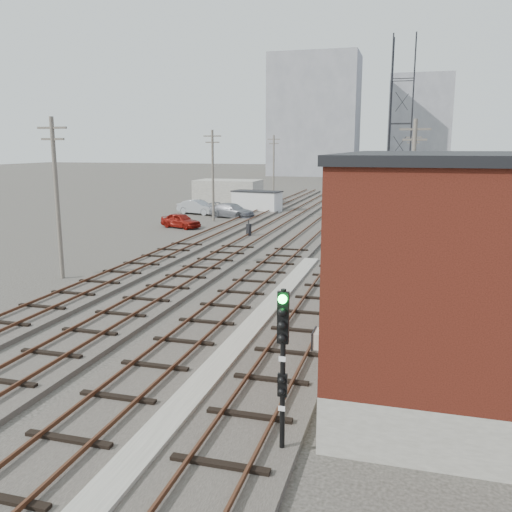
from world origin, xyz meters
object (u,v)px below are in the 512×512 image
at_px(site_trailer, 257,201).
at_px(car_grey, 232,211).
at_px(switch_stand, 249,230).
at_px(car_red, 181,221).
at_px(signal_mast, 283,360).
at_px(car_silver, 198,207).

height_order(site_trailer, car_grey, site_trailer).
bearing_deg(switch_stand, car_red, 174.72).
relative_size(signal_mast, car_red, 1.04).
distance_m(signal_mast, car_silver, 48.52).
bearing_deg(site_trailer, signal_mast, -62.93).
relative_size(switch_stand, car_grey, 0.26).
height_order(signal_mast, site_trailer, signal_mast).
bearing_deg(car_grey, car_silver, 86.46).
bearing_deg(site_trailer, car_red, -92.05).
bearing_deg(car_silver, signal_mast, -141.24).
bearing_deg(switch_stand, signal_mast, -52.16).
bearing_deg(switch_stand, car_silver, 145.89).
bearing_deg(car_silver, car_grey, -97.64).
xyz_separation_m(switch_stand, car_grey, (-5.34, 11.79, 0.11)).
distance_m(switch_stand, car_grey, 12.94).
relative_size(site_trailer, car_grey, 1.16).
height_order(site_trailer, car_red, site_trailer).
relative_size(switch_stand, car_silver, 0.29).
distance_m(signal_mast, site_trailer, 50.64).
relative_size(signal_mast, car_grey, 0.80).
height_order(signal_mast, car_red, signal_mast).
bearing_deg(car_grey, car_red, -176.89).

